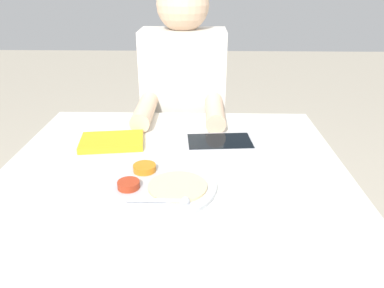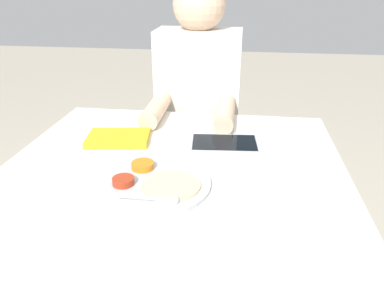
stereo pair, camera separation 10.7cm
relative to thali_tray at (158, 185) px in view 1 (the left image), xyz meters
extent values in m
cube|color=silver|center=(0.03, 0.14, -0.40)|extent=(0.98, 0.87, 0.78)
cylinder|color=#B7BABF|center=(0.00, 0.00, 0.00)|extent=(0.31, 0.31, 0.01)
cylinder|color=orange|center=(-0.04, 0.07, 0.01)|extent=(0.06, 0.06, 0.02)
cylinder|color=#A83319|center=(-0.07, -0.02, 0.01)|extent=(0.06, 0.06, 0.02)
cylinder|color=beige|center=(0.05, -0.02, 0.01)|extent=(0.15, 0.15, 0.01)
cylinder|color=#B7BABF|center=(0.01, -0.08, 0.01)|extent=(0.14, 0.01, 0.01)
sphere|color=#B7BABF|center=(0.08, -0.08, 0.01)|extent=(0.02, 0.02, 0.02)
cube|color=silver|center=(-0.18, 0.26, 0.00)|extent=(0.21, 0.16, 0.01)
cube|color=gold|center=(-0.18, 0.26, 0.00)|extent=(0.22, 0.16, 0.02)
cube|color=#B7B7BC|center=(0.17, 0.28, 0.00)|extent=(0.24, 0.16, 0.01)
cube|color=black|center=(0.17, 0.28, 0.00)|extent=(0.21, 0.14, 0.00)
cube|color=black|center=(0.03, 0.73, -0.56)|extent=(0.32, 0.22, 0.44)
cube|color=beige|center=(0.03, 0.73, -0.03)|extent=(0.35, 0.20, 0.64)
sphere|color=beige|center=(0.03, 0.73, 0.39)|extent=(0.21, 0.21, 0.21)
cylinder|color=beige|center=(-0.10, 0.50, 0.03)|extent=(0.07, 0.29, 0.07)
cylinder|color=beige|center=(0.16, 0.50, 0.03)|extent=(0.07, 0.29, 0.07)
camera|label=1|loc=(0.11, -0.83, 0.49)|focal=35.00mm
camera|label=2|loc=(0.22, -0.82, 0.49)|focal=35.00mm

